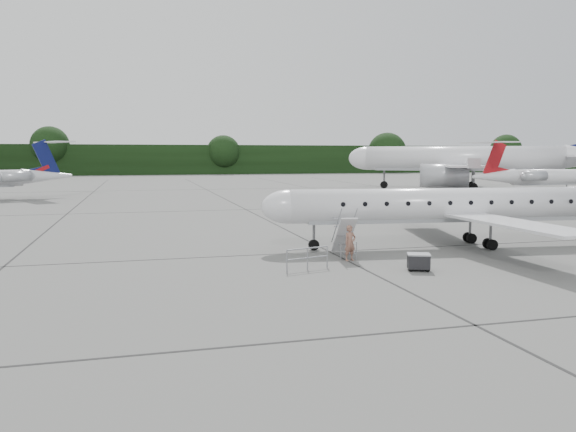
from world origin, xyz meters
name	(u,v)px	position (x,y,z in m)	size (l,w,h in m)	color
ground	(457,259)	(0.00, 0.00, 0.00)	(320.00, 320.00, 0.00)	slate
treeline	(197,160)	(0.00, 130.00, 4.00)	(260.00, 4.00, 8.00)	black
main_regional_jet	(466,188)	(2.51, 3.29, 3.38)	(26.37, 18.99, 6.76)	silver
airstair	(344,236)	(-5.36, 2.09, 1.06)	(0.85, 2.18, 2.12)	silver
passenger	(350,243)	(-5.50, 0.86, 0.89)	(0.65, 0.43, 1.79)	brown
safety_railing	(308,259)	(-8.19, -0.70, 0.50)	(2.20, 0.08, 1.00)	gray
baggage_cart	(419,262)	(-3.35, -2.23, 0.42)	(0.98, 0.79, 0.85)	black
bg_narrowbody	(462,146)	(31.79, 50.72, 6.57)	(36.59, 26.35, 13.14)	silver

